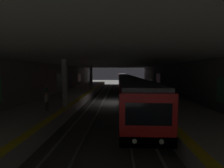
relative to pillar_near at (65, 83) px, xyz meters
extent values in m
plane|color=#42423F|center=(7.72, -4.35, -3.33)|extent=(120.00, 120.00, 0.00)
cube|color=gray|center=(7.72, -7.27, -3.25)|extent=(60.00, 0.09, 0.16)
cube|color=gray|center=(7.72, -5.83, -3.25)|extent=(60.00, 0.09, 0.16)
cube|color=gray|center=(7.72, -2.87, -3.25)|extent=(60.00, 0.09, 0.16)
cube|color=gray|center=(7.72, -1.43, -3.25)|extent=(60.00, 0.09, 0.16)
cube|color=#B7B2A8|center=(7.72, -10.90, -2.80)|extent=(60.00, 5.30, 1.05)
cube|color=yellow|center=(7.72, -8.55, -2.27)|extent=(60.00, 0.60, 0.01)
cube|color=#B7B2A8|center=(7.72, 2.20, -2.80)|extent=(60.00, 5.30, 1.05)
cube|color=yellow|center=(7.72, -0.15, -2.27)|extent=(60.00, 0.60, 0.01)
cube|color=slate|center=(7.72, -13.80, -0.53)|extent=(60.00, 0.50, 5.60)
cube|color=#BF4C8C|center=(18.96, -13.52, -0.38)|extent=(3.59, 0.06, 2.13)
cube|color=slate|center=(7.72, 5.10, -0.53)|extent=(60.00, 0.50, 5.60)
cube|color=#4CA566|center=(11.56, 4.82, -0.38)|extent=(2.69, 0.06, 2.43)
cube|color=orange|center=(24.95, 4.82, -0.38)|extent=(2.67, 0.06, 1.99)
cube|color=#ADAAA3|center=(7.72, -4.35, 2.47)|extent=(60.00, 19.40, 0.40)
cylinder|color=gray|center=(0.00, 0.00, 0.00)|extent=(0.56, 0.56, 4.55)
cylinder|color=gray|center=(14.31, 0.00, 0.00)|extent=(0.56, 0.56, 4.55)
cube|color=red|center=(2.19, -6.55, -1.27)|extent=(18.82, 2.80, 2.70)
cube|color=black|center=(2.19, -6.55, -2.33)|extent=(18.82, 2.82, 0.56)
cube|color=black|center=(2.19, -6.55, -0.92)|extent=(17.32, 2.83, 0.90)
cube|color=#47474C|center=(2.19, -6.55, 0.21)|extent=(18.45, 2.58, 0.24)
cube|color=black|center=(-2.99, -6.55, -2.79)|extent=(2.20, 1.64, 0.76)
cube|color=black|center=(7.36, -6.55, -2.79)|extent=(2.20, 1.64, 0.76)
cube|color=black|center=(-7.24, -6.55, -0.92)|extent=(0.04, 2.24, 1.10)
cylinder|color=silver|center=(-7.24, -7.20, -2.27)|extent=(0.04, 0.24, 0.24)
cylinder|color=silver|center=(-7.24, -5.90, -2.27)|extent=(0.04, 0.24, 0.24)
cube|color=red|center=(21.61, -6.55, -1.27)|extent=(18.82, 2.80, 2.70)
cube|color=black|center=(21.61, -6.55, -2.33)|extent=(18.82, 2.82, 0.56)
cube|color=black|center=(21.61, -6.55, -0.92)|extent=(17.32, 2.83, 0.90)
cube|color=#47474C|center=(21.61, -6.55, 0.21)|extent=(18.45, 2.58, 0.24)
cube|color=black|center=(16.43, -6.55, -2.79)|extent=(2.20, 1.64, 0.76)
cube|color=black|center=(26.78, -6.55, -2.79)|extent=(2.20, 1.64, 0.76)
cube|color=red|center=(41.03, -6.55, -1.27)|extent=(18.82, 2.80, 2.70)
cube|color=black|center=(41.03, -6.55, -2.33)|extent=(18.82, 2.82, 0.56)
cube|color=black|center=(41.03, -6.55, -0.92)|extent=(17.32, 2.83, 0.90)
cube|color=#47474C|center=(41.03, -6.55, 0.21)|extent=(18.45, 2.58, 0.24)
cube|color=black|center=(35.85, -6.55, -2.79)|extent=(2.20, 1.64, 0.76)
cube|color=black|center=(46.21, -6.55, -2.79)|extent=(2.20, 1.64, 0.76)
cylinder|color=#262628|center=(17.67, -12.80, -2.07)|extent=(0.08, 0.08, 0.42)
cylinder|color=#262628|center=(19.03, -12.80, -2.07)|extent=(0.08, 0.08, 0.42)
cube|color=olive|center=(18.35, -12.80, -1.82)|extent=(1.70, 0.44, 0.08)
cube|color=olive|center=(18.35, -13.02, -1.62)|extent=(1.70, 0.06, 0.40)
cylinder|color=#262628|center=(22.92, -12.80, -2.07)|extent=(0.08, 0.08, 0.42)
cylinder|color=#262628|center=(24.28, -12.80, -2.07)|extent=(0.08, 0.08, 0.42)
cube|color=olive|center=(23.60, -12.80, -1.82)|extent=(1.70, 0.44, 0.08)
cube|color=olive|center=(23.60, -13.02, -1.62)|extent=(1.70, 0.06, 0.40)
cylinder|color=#262628|center=(16.65, 4.10, -2.07)|extent=(0.08, 0.08, 0.42)
cylinder|color=#262628|center=(18.01, 4.10, -2.07)|extent=(0.08, 0.08, 0.42)
cube|color=olive|center=(17.33, 4.10, -1.82)|extent=(1.70, 0.44, 0.08)
cube|color=olive|center=(17.33, 4.32, -1.62)|extent=(1.70, 0.06, 0.40)
cylinder|color=black|center=(16.29, -9.71, -1.89)|extent=(0.16, 0.16, 0.77)
cylinder|color=black|center=(16.49, -9.71, -1.89)|extent=(0.16, 0.16, 0.77)
cube|color=beige|center=(16.39, -9.71, -1.23)|extent=(0.36, 0.22, 0.55)
cylinder|color=beige|center=(16.14, -9.71, -1.28)|extent=(0.10, 0.10, 0.52)
cylinder|color=beige|center=(16.64, -9.71, -1.28)|extent=(0.10, 0.10, 0.52)
sphere|color=tan|center=(16.39, -9.71, -0.85)|extent=(0.21, 0.21, 0.21)
cylinder|color=#2C2C2C|center=(3.73, 3.60, -1.83)|extent=(0.16, 0.16, 0.89)
cylinder|color=#2C2C2C|center=(3.93, 3.60, -1.83)|extent=(0.16, 0.16, 0.89)
cube|color=#2D754C|center=(3.83, 3.60, -1.07)|extent=(0.36, 0.22, 0.63)
cylinder|color=#2D754C|center=(3.58, 3.60, -1.12)|extent=(0.10, 0.10, 0.60)
cylinder|color=#2D754C|center=(4.08, 3.60, -1.12)|extent=(0.10, 0.10, 0.60)
sphere|color=tan|center=(3.83, 3.60, -0.64)|extent=(0.24, 0.24, 0.24)
cylinder|color=#444444|center=(-1.64, 1.10, -1.86)|extent=(0.16, 0.16, 0.83)
cylinder|color=#444444|center=(-1.44, 1.10, -1.86)|extent=(0.16, 0.16, 0.83)
cube|color=beige|center=(-1.54, 1.10, -1.16)|extent=(0.36, 0.22, 0.59)
cylinder|color=beige|center=(-1.79, 1.10, -1.21)|extent=(0.10, 0.10, 0.56)
cylinder|color=beige|center=(-1.29, 1.10, -1.21)|extent=(0.10, 0.10, 0.56)
sphere|color=tan|center=(-1.54, 1.10, -0.75)|extent=(0.22, 0.22, 0.22)
cylinder|color=#3C3C3C|center=(21.45, 1.67, -1.88)|extent=(0.16, 0.16, 0.78)
cylinder|color=#3C3C3C|center=(21.65, 1.67, -1.88)|extent=(0.16, 0.16, 0.78)
cube|color=#284C93|center=(21.55, 1.67, -1.22)|extent=(0.36, 0.22, 0.55)
cylinder|color=#284C93|center=(21.30, 1.67, -1.27)|extent=(0.10, 0.10, 0.53)
cylinder|color=#284C93|center=(21.80, 1.67, -1.27)|extent=(0.10, 0.10, 0.53)
sphere|color=tan|center=(21.55, 1.67, -0.83)|extent=(0.21, 0.21, 0.21)
cube|color=#1E512D|center=(4.05, 1.85, -2.08)|extent=(0.30, 0.20, 0.40)
camera|label=1|loc=(-14.74, -5.11, 1.14)|focal=25.33mm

